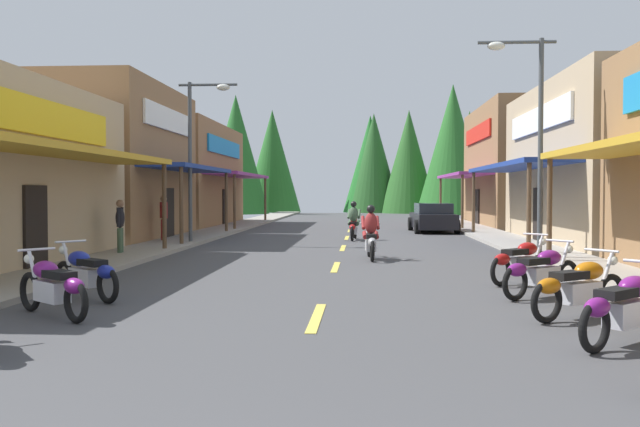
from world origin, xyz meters
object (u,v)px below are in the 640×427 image
(streetlamp_left, at_px, (199,138))
(motorcycle_parked_right_3, at_px, (541,271))
(motorcycle_parked_left_1, at_px, (53,286))
(motorcycle_parked_right_2, at_px, (579,287))
(streetlamp_right, at_px, (529,116))
(parked_car_curbside, at_px, (433,218))
(pedestrian_browsing, at_px, (164,216))
(motorcycle_parked_left_2, at_px, (86,272))
(pedestrian_waiting, at_px, (120,224))
(motorcycle_parked_right_1, at_px, (625,307))
(motorcycle_parked_right_4, at_px, (521,260))
(rider_cruising_trailing, at_px, (354,224))
(rider_cruising_lead, at_px, (371,237))

(streetlamp_left, bearing_deg, motorcycle_parked_right_3, -51.88)
(streetlamp_left, xyz_separation_m, motorcycle_parked_left_1, (1.24, -14.32, -3.41))
(motorcycle_parked_right_2, height_order, motorcycle_parked_left_1, same)
(motorcycle_parked_right_3, bearing_deg, motorcycle_parked_right_2, -127.37)
(streetlamp_right, height_order, parked_car_curbside, streetlamp_right)
(motorcycle_parked_left_1, bearing_deg, pedestrian_browsing, -40.83)
(streetlamp_left, relative_size, motorcycle_parked_left_2, 3.39)
(pedestrian_waiting, bearing_deg, streetlamp_right, -9.08)
(streetlamp_right, distance_m, motorcycle_parked_right_1, 11.23)
(motorcycle_parked_left_2, bearing_deg, motorcycle_parked_right_4, -124.41)
(motorcycle_parked_right_2, distance_m, pedestrian_browsing, 18.04)
(streetlamp_right, height_order, rider_cruising_trailing, streetlamp_right)
(motorcycle_parked_right_3, relative_size, parked_car_curbside, 0.40)
(motorcycle_parked_right_4, bearing_deg, motorcycle_parked_left_2, 154.65)
(rider_cruising_lead, height_order, pedestrian_waiting, pedestrian_waiting)
(streetlamp_right, xyz_separation_m, parked_car_curbside, (-1.27, 13.59, -3.36))
(motorcycle_parked_right_4, bearing_deg, pedestrian_waiting, 110.27)
(streetlamp_left, xyz_separation_m, rider_cruising_lead, (6.22, -5.03, -3.25))
(motorcycle_parked_left_1, bearing_deg, parked_car_curbside, -70.87)
(motorcycle_parked_right_1, xyz_separation_m, rider_cruising_lead, (-3.10, 10.66, 0.17))
(motorcycle_parked_right_2, bearing_deg, streetlamp_left, 88.69)
(motorcycle_parked_right_2, height_order, motorcycle_parked_right_4, same)
(motorcycle_parked_right_3, bearing_deg, parked_car_curbside, 51.73)
(streetlamp_right, bearing_deg, streetlamp_left, 154.27)
(rider_cruising_trailing, bearing_deg, streetlamp_right, -143.90)
(pedestrian_waiting, bearing_deg, rider_cruising_trailing, 40.44)
(motorcycle_parked_right_3, height_order, pedestrian_browsing, pedestrian_browsing)
(streetlamp_right, distance_m, motorcycle_parked_right_3, 7.71)
(motorcycle_parked_right_2, distance_m, motorcycle_parked_left_2, 8.36)
(motorcycle_parked_right_2, xyz_separation_m, parked_car_curbside, (0.05, 22.38, 0.20))
(motorcycle_parked_left_1, xyz_separation_m, pedestrian_waiting, (-2.52, 9.70, 0.50))
(motorcycle_parked_left_2, xyz_separation_m, parked_car_curbside, (8.31, 21.07, 0.20))
(motorcycle_parked_right_1, bearing_deg, motorcycle_parked_right_3, 48.42)
(streetlamp_right, distance_m, parked_car_curbside, 14.06)
(streetlamp_right, bearing_deg, motorcycle_parked_left_2, -142.03)
(rider_cruising_lead, distance_m, rider_cruising_trailing, 7.85)
(streetlamp_right, distance_m, motorcycle_parked_right_2, 9.58)
(pedestrian_waiting, bearing_deg, parked_car_curbside, 44.27)
(streetlamp_left, xyz_separation_m, motorcycle_parked_right_4, (9.35, -9.90, -3.41))
(motorcycle_parked_right_4, distance_m, motorcycle_parked_left_1, 9.23)
(pedestrian_waiting, bearing_deg, motorcycle_parked_right_4, -33.12)
(motorcycle_parked_right_3, distance_m, pedestrian_browsing, 16.40)
(streetlamp_left, bearing_deg, streetlamp_right, -25.73)
(motorcycle_parked_right_2, bearing_deg, motorcycle_parked_left_2, 135.88)
(motorcycle_parked_right_4, relative_size, rider_cruising_lead, 0.76)
(motorcycle_parked_right_4, distance_m, parked_car_curbside, 18.38)
(streetlamp_right, relative_size, rider_cruising_trailing, 2.90)
(streetlamp_right, distance_m, rider_cruising_trailing, 9.96)
(pedestrian_waiting, height_order, parked_car_curbside, pedestrian_waiting)
(streetlamp_left, relative_size, motorcycle_parked_right_1, 3.60)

